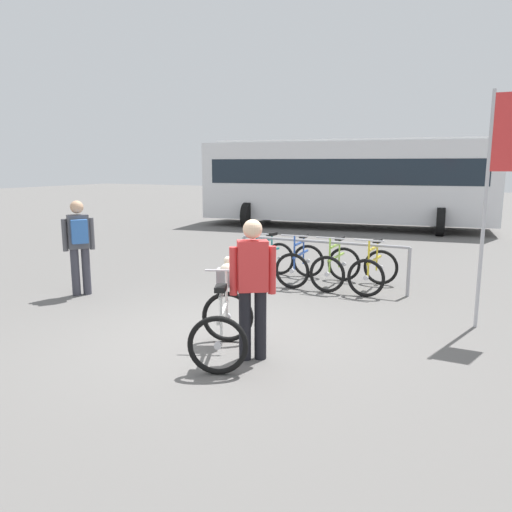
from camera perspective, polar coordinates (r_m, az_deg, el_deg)
ground_plane at (r=6.64m, az=-4.10°, el=-9.32°), size 80.00×80.00×0.00m
bike_rack_rail at (r=9.23m, az=7.39°, el=0.49°), size 3.21×0.17×0.88m
racked_bike_teal at (r=9.85m, az=1.27°, el=-0.55°), size 0.76×1.15×0.97m
racked_bike_blue at (r=9.59m, az=5.09°, el=-0.89°), size 0.75×1.13×0.97m
racked_bike_lime at (r=9.38m, az=9.11°, el=-1.24°), size 0.67×1.11×0.97m
racked_bike_yellow at (r=9.21m, az=13.29°, el=-1.60°), size 0.67×1.12×0.98m
featured_bicycle at (r=6.00m, az=-3.65°, el=-6.62°), size 1.05×1.26×1.09m
person_with_featured_bike at (r=5.69m, az=-0.39°, el=-3.14°), size 0.45×0.36×1.64m
pedestrian_with_backpack at (r=9.06m, az=-19.54°, el=1.55°), size 0.45×0.48×1.64m
bus_distant at (r=18.25m, az=10.12°, el=8.69°), size 10.26×4.35×3.08m
banner_flag at (r=7.37m, az=26.03°, el=9.30°), size 0.45×0.05×3.20m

